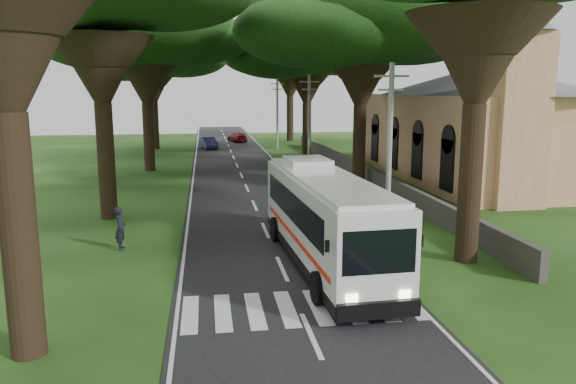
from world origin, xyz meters
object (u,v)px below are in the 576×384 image
at_px(pole_mid, 309,123).
at_px(distant_car_b, 208,143).
at_px(pole_far, 277,112).
at_px(distant_car_c, 237,137).
at_px(coach_bus, 324,217).
at_px(pole_near, 389,148).
at_px(church, 481,115).
at_px(pedestrian, 120,228).

height_order(pole_mid, distant_car_b, pole_mid).
height_order(pole_mid, pole_far, same).
bearing_deg(pole_far, distant_car_c, 114.29).
bearing_deg(pole_far, distant_car_b, 173.21).
xyz_separation_m(coach_bus, distant_car_c, (-0.33, 52.70, -1.27)).
distance_m(coach_bus, distant_car_b, 44.76).
xyz_separation_m(pole_near, pole_mid, (0.00, 20.00, 0.00)).
relative_size(pole_near, coach_bus, 0.65).
distance_m(pole_near, distant_car_c, 49.39).
relative_size(church, distant_car_b, 5.81).
height_order(coach_bus, pedestrian, coach_bus).
bearing_deg(church, coach_bus, -130.11).
bearing_deg(pole_far, church, -63.18).
bearing_deg(coach_bus, pedestrian, 155.00).
relative_size(church, pole_mid, 3.00).
distance_m(pole_far, distant_car_c, 10.59).
bearing_deg(pedestrian, coach_bus, -111.43).
bearing_deg(coach_bus, pole_near, 40.86).
bearing_deg(pole_far, pedestrian, -106.62).
height_order(pole_mid, distant_car_c, pole_mid).
bearing_deg(coach_bus, pole_far, 82.20).
relative_size(pole_near, distant_car_b, 1.94).
bearing_deg(coach_bus, distant_car_b, 92.46).
distance_m(pole_near, pole_mid, 20.00).
relative_size(coach_bus, distant_car_c, 2.87).
bearing_deg(distant_car_c, coach_bus, 76.78).
distance_m(pole_near, distant_car_b, 41.85).
height_order(distant_car_b, distant_car_c, distant_car_b).
xyz_separation_m(distant_car_b, pedestrian, (-4.09, -41.20, 0.23)).
xyz_separation_m(pole_near, pole_far, (0.00, 40.00, 0.00)).
bearing_deg(pole_near, distant_car_c, 94.78).
xyz_separation_m(pole_far, coach_bus, (-3.77, -43.61, -2.26)).
xyz_separation_m(church, distant_car_c, (-16.47, 33.55, -4.26)).
xyz_separation_m(church, pole_mid, (-12.36, 4.45, -0.73)).
height_order(pole_near, pole_mid, same).
bearing_deg(pole_mid, church, -19.81).
bearing_deg(pole_mid, pole_far, 90.00).
relative_size(pole_near, pole_mid, 1.00).
bearing_deg(church, pole_near, -128.50).
relative_size(pole_mid, distant_car_c, 1.88).
xyz_separation_m(church, coach_bus, (-16.14, -19.15, -2.99)).
relative_size(distant_car_c, pedestrian, 2.26).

